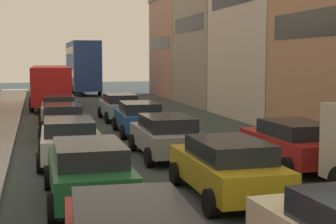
# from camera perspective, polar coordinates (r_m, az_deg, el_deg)

# --- Properties ---
(lane_stripe_left) EXTENTS (0.16, 60.00, 0.01)m
(lane_stripe_left) POSITION_cam_1_polar(r_m,az_deg,el_deg) (25.60, -8.23, -1.82)
(lane_stripe_left) COLOR silver
(lane_stripe_left) RESTS_ON ground
(lane_stripe_right) EXTENTS (0.16, 60.00, 0.01)m
(lane_stripe_right) POSITION_cam_1_polar(r_m,az_deg,el_deg) (26.19, -0.81, -1.58)
(lane_stripe_right) COLOR silver
(lane_stripe_right) RESTS_ON ground
(building_row_right) EXTENTS (7.20, 43.90, 12.99)m
(building_row_right) POSITION_cam_1_polar(r_m,az_deg,el_deg) (30.13, 14.17, 9.96)
(building_row_right) COLOR #936B5B
(building_row_right) RESTS_ON ground
(traffic_light_pole) EXTENTS (3.58, 0.38, 5.50)m
(traffic_light_pole) POSITION_cam_1_polar(r_m,az_deg,el_deg) (3.45, -14.31, 11.29)
(traffic_light_pole) COLOR #2D2D33
(traffic_light_pole) RESTS_ON ground
(sedan_centre_lane_second) EXTENTS (2.07, 4.31, 1.49)m
(sedan_centre_lane_second) POSITION_cam_1_polar(r_m,az_deg,el_deg) (12.85, 6.63, -6.08)
(sedan_centre_lane_second) COLOR #B29319
(sedan_centre_lane_second) RESTS_ON ground
(wagon_left_lane_second) EXTENTS (2.07, 4.31, 1.49)m
(wagon_left_lane_second) POSITION_cam_1_polar(r_m,az_deg,el_deg) (12.49, -8.89, -6.46)
(wagon_left_lane_second) COLOR #19592D
(wagon_left_lane_second) RESTS_ON ground
(hatchback_centre_lane_third) EXTENTS (2.07, 4.31, 1.49)m
(hatchback_centre_lane_third) POSITION_cam_1_polar(r_m,az_deg,el_deg) (17.85, -0.22, -2.61)
(hatchback_centre_lane_third) COLOR gray
(hatchback_centre_lane_third) RESTS_ON ground
(sedan_left_lane_third) EXTENTS (2.15, 4.35, 1.49)m
(sedan_left_lane_third) POSITION_cam_1_polar(r_m,az_deg,el_deg) (17.28, -11.05, -3.01)
(sedan_left_lane_third) COLOR silver
(sedan_left_lane_third) RESTS_ON ground
(coupe_centre_lane_fourth) EXTENTS (2.17, 4.35, 1.49)m
(coupe_centre_lane_fourth) POSITION_cam_1_polar(r_m,az_deg,el_deg) (23.34, -3.27, -0.57)
(coupe_centre_lane_fourth) COLOR #194C8C
(coupe_centre_lane_fourth) RESTS_ON ground
(sedan_left_lane_fourth) EXTENTS (2.16, 4.35, 1.49)m
(sedan_left_lane_fourth) POSITION_cam_1_polar(r_m,az_deg,el_deg) (22.74, -11.71, -0.86)
(sedan_left_lane_fourth) COLOR black
(sedan_left_lane_fourth) RESTS_ON ground
(sedan_centre_lane_fifth) EXTENTS (2.10, 4.32, 1.49)m
(sedan_centre_lane_fifth) POSITION_cam_1_polar(r_m,az_deg,el_deg) (28.77, -5.44, 0.67)
(sedan_centre_lane_fifth) COLOR #759EB7
(sedan_centre_lane_fifth) RESTS_ON ground
(sedan_left_lane_fifth) EXTENTS (2.18, 4.36, 1.49)m
(sedan_left_lane_fifth) POSITION_cam_1_polar(r_m,az_deg,el_deg) (28.10, -12.15, 0.43)
(sedan_left_lane_fifth) COLOR beige
(sedan_left_lane_fifth) RESTS_ON ground
(sedan_right_lane_behind_truck) EXTENTS (2.10, 4.32, 1.49)m
(sedan_right_lane_behind_truck) POSITION_cam_1_polar(r_m,az_deg,el_deg) (16.79, 13.85, -3.34)
(sedan_right_lane_behind_truck) COLOR #A51E1E
(sedan_right_lane_behind_truck) RESTS_ON ground
(bus_mid_queue_primary) EXTENTS (2.96, 10.55, 2.90)m
(bus_mid_queue_primary) POSITION_cam_1_polar(r_m,az_deg,el_deg) (37.00, -13.05, 3.23)
(bus_mid_queue_primary) COLOR #B21919
(bus_mid_queue_primary) RESTS_ON ground
(bus_far_queue_secondary) EXTENTS (2.84, 10.51, 5.06)m
(bus_far_queue_secondary) POSITION_cam_1_polar(r_m,az_deg,el_deg) (51.00, -9.57, 5.24)
(bus_far_queue_secondary) COLOR navy
(bus_far_queue_secondary) RESTS_ON ground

